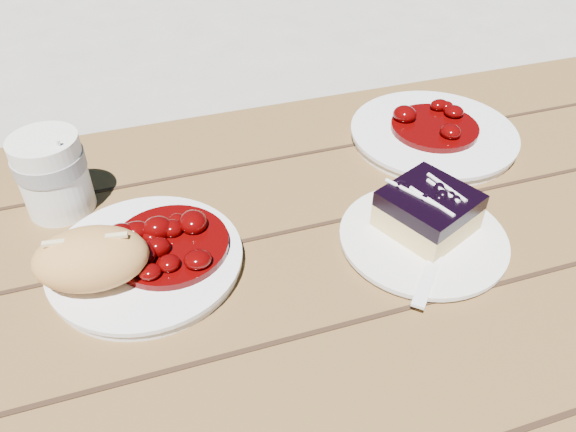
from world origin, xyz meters
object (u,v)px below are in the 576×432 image
object	(u,v)px
blueberry_cake	(428,210)
picnic_table	(174,395)
coffee_cup	(53,175)
second_plate	(433,135)
bread_roll	(91,259)
main_plate	(146,261)
dessert_plate	(423,239)

from	to	relation	value
blueberry_cake	picnic_table	bearing A→B (deg)	160.44
picnic_table	coffee_cup	world-z (taller)	coffee_cup
blueberry_cake	coffee_cup	distance (m)	0.47
coffee_cup	second_plate	xyz separation A→B (m)	(0.55, -0.00, -0.05)
picnic_table	coffee_cup	xyz separation A→B (m)	(-0.09, 0.22, 0.22)
picnic_table	bread_roll	bearing A→B (deg)	135.41
picnic_table	main_plate	distance (m)	0.18
bread_roll	blueberry_cake	world-z (taller)	bread_roll
main_plate	dessert_plate	xyz separation A→B (m)	(0.33, -0.06, -0.00)
picnic_table	dessert_plate	world-z (taller)	dessert_plate
blueberry_cake	coffee_cup	size ratio (longest dim) A/B	1.20
blueberry_cake	second_plate	size ratio (longest dim) A/B	0.51
bread_roll	coffee_cup	world-z (taller)	coffee_cup
second_plate	dessert_plate	bearing A→B (deg)	-121.96
bread_roll	main_plate	bearing A→B (deg)	19.98
picnic_table	coffee_cup	bearing A→B (deg)	112.61
bread_roll	dessert_plate	xyz separation A→B (m)	(0.38, -0.04, -0.04)
main_plate	bread_roll	xyz separation A→B (m)	(-0.05, -0.02, 0.04)
coffee_cup	second_plate	distance (m)	0.55
dessert_plate	coffee_cup	size ratio (longest dim) A/B	1.86
blueberry_cake	main_plate	bearing A→B (deg)	148.18
picnic_table	main_plate	bearing A→B (deg)	89.15
main_plate	blueberry_cake	distance (m)	0.34
main_plate	dessert_plate	size ratio (longest dim) A/B	1.10
picnic_table	bread_roll	size ratio (longest dim) A/B	16.13
second_plate	bread_roll	bearing A→B (deg)	-162.22
blueberry_cake	second_plate	xyz separation A→B (m)	(0.12, 0.19, -0.03)
main_plate	bread_roll	bearing A→B (deg)	-160.02
coffee_cup	blueberry_cake	bearing A→B (deg)	-24.10
dessert_plate	coffee_cup	bearing A→B (deg)	153.74
main_plate	second_plate	world-z (taller)	same
second_plate	coffee_cup	bearing A→B (deg)	179.86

